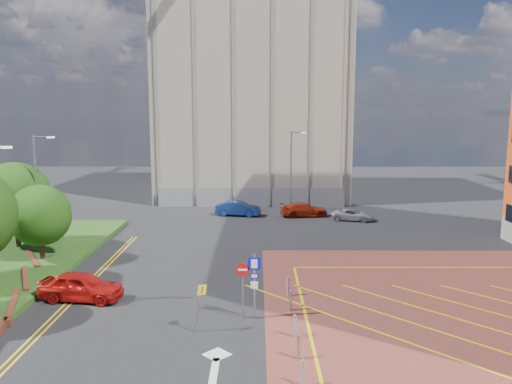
{
  "coord_description": "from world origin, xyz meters",
  "views": [
    {
      "loc": [
        0.66,
        -21.68,
        9.75
      ],
      "look_at": [
        0.57,
        4.82,
        5.56
      ],
      "focal_mm": 35.0,
      "sensor_mm": 36.0,
      "label": 1
    }
  ],
  "objects_px": {
    "lamp_back": "(292,168)",
    "car_blue_back": "(238,208)",
    "car_red_left": "(81,286)",
    "lamp_left_far": "(38,188)",
    "tree_d": "(15,197)",
    "tree_c": "(40,215)",
    "sign_cluster": "(250,280)",
    "warning_sign": "(199,302)",
    "car_red_back": "(304,210)",
    "car_silver_back": "(352,215)"
  },
  "relations": [
    {
      "from": "lamp_left_far",
      "to": "car_red_left",
      "type": "distance_m",
      "value": 11.06
    },
    {
      "from": "lamp_left_far",
      "to": "tree_d",
      "type": "bearing_deg",
      "value": 154.32
    },
    {
      "from": "lamp_left_far",
      "to": "sign_cluster",
      "type": "bearing_deg",
      "value": -36.82
    },
    {
      "from": "lamp_left_far",
      "to": "sign_cluster",
      "type": "height_order",
      "value": "lamp_left_far"
    },
    {
      "from": "tree_d",
      "to": "sign_cluster",
      "type": "height_order",
      "value": "tree_d"
    },
    {
      "from": "tree_d",
      "to": "lamp_left_far",
      "type": "relative_size",
      "value": 0.76
    },
    {
      "from": "tree_d",
      "to": "car_blue_back",
      "type": "height_order",
      "value": "tree_d"
    },
    {
      "from": "lamp_back",
      "to": "car_blue_back",
      "type": "xyz_separation_m",
      "value": [
        -5.28,
        -2.61,
        -3.66
      ]
    },
    {
      "from": "tree_c",
      "to": "car_red_left",
      "type": "relative_size",
      "value": 1.12
    },
    {
      "from": "tree_c",
      "to": "car_silver_back",
      "type": "xyz_separation_m",
      "value": [
        22.89,
        13.31,
        -2.66
      ]
    },
    {
      "from": "tree_c",
      "to": "car_red_back",
      "type": "distance_m",
      "value": 24.05
    },
    {
      "from": "lamp_left_far",
      "to": "car_blue_back",
      "type": "distance_m",
      "value": 19.22
    },
    {
      "from": "warning_sign",
      "to": "lamp_left_far",
      "type": "bearing_deg",
      "value": 134.92
    },
    {
      "from": "lamp_left_far",
      "to": "warning_sign",
      "type": "xyz_separation_m",
      "value": [
        12.47,
        -12.51,
        -3.23
      ]
    },
    {
      "from": "warning_sign",
      "to": "car_blue_back",
      "type": "relative_size",
      "value": 0.53
    },
    {
      "from": "tree_d",
      "to": "car_blue_back",
      "type": "bearing_deg",
      "value": 39.0
    },
    {
      "from": "tree_d",
      "to": "tree_c",
      "type": "bearing_deg",
      "value": -45.0
    },
    {
      "from": "tree_d",
      "to": "warning_sign",
      "type": "height_order",
      "value": "tree_d"
    },
    {
      "from": "sign_cluster",
      "to": "car_red_left",
      "type": "relative_size",
      "value": 0.73
    },
    {
      "from": "tree_d",
      "to": "sign_cluster",
      "type": "distance_m",
      "value": 20.74
    },
    {
      "from": "car_silver_back",
      "to": "lamp_back",
      "type": "bearing_deg",
      "value": 64.14
    },
    {
      "from": "tree_c",
      "to": "car_red_back",
      "type": "xyz_separation_m",
      "value": [
        18.58,
        15.05,
        -2.54
      ]
    },
    {
      "from": "tree_d",
      "to": "lamp_back",
      "type": "xyz_separation_m",
      "value": [
        20.58,
        15.0,
        0.49
      ]
    },
    {
      "from": "tree_d",
      "to": "warning_sign",
      "type": "xyz_separation_m",
      "value": [
        14.55,
        -13.51,
        -2.44
      ]
    },
    {
      "from": "tree_d",
      "to": "warning_sign",
      "type": "bearing_deg",
      "value": -42.87
    },
    {
      "from": "tree_c",
      "to": "car_blue_back",
      "type": "distance_m",
      "value": 19.85
    },
    {
      "from": "sign_cluster",
      "to": "warning_sign",
      "type": "bearing_deg",
      "value": -146.39
    },
    {
      "from": "car_silver_back",
      "to": "car_red_left",
      "type": "bearing_deg",
      "value": 153.4
    },
    {
      "from": "tree_d",
      "to": "sign_cluster",
      "type": "xyz_separation_m",
      "value": [
        16.8,
        -12.02,
        -1.92
      ]
    },
    {
      "from": "lamp_left_far",
      "to": "lamp_back",
      "type": "height_order",
      "value": "lamp_left_far"
    },
    {
      "from": "tree_c",
      "to": "car_blue_back",
      "type": "height_order",
      "value": "tree_c"
    },
    {
      "from": "tree_c",
      "to": "tree_d",
      "type": "xyz_separation_m",
      "value": [
        -3.0,
        3.0,
        0.68
      ]
    },
    {
      "from": "sign_cluster",
      "to": "car_silver_back",
      "type": "relative_size",
      "value": 0.84
    },
    {
      "from": "car_blue_back",
      "to": "tree_c",
      "type": "bearing_deg",
      "value": 151.51
    },
    {
      "from": "warning_sign",
      "to": "tree_d",
      "type": "bearing_deg",
      "value": 137.13
    },
    {
      "from": "warning_sign",
      "to": "car_red_back",
      "type": "height_order",
      "value": "warning_sign"
    },
    {
      "from": "lamp_back",
      "to": "sign_cluster",
      "type": "height_order",
      "value": "lamp_back"
    },
    {
      "from": "sign_cluster",
      "to": "warning_sign",
      "type": "height_order",
      "value": "sign_cluster"
    },
    {
      "from": "tree_d",
      "to": "lamp_back",
      "type": "height_order",
      "value": "lamp_back"
    },
    {
      "from": "tree_d",
      "to": "car_red_back",
      "type": "relative_size",
      "value": 1.35
    },
    {
      "from": "car_red_back",
      "to": "car_silver_back",
      "type": "height_order",
      "value": "car_red_back"
    },
    {
      "from": "car_silver_back",
      "to": "tree_c",
      "type": "bearing_deg",
      "value": 135.76
    },
    {
      "from": "lamp_back",
      "to": "car_blue_back",
      "type": "height_order",
      "value": "lamp_back"
    },
    {
      "from": "lamp_left_far",
      "to": "warning_sign",
      "type": "height_order",
      "value": "lamp_left_far"
    },
    {
      "from": "car_red_left",
      "to": "warning_sign",
      "type": "bearing_deg",
      "value": -112.8
    },
    {
      "from": "lamp_back",
      "to": "car_red_left",
      "type": "bearing_deg",
      "value": -117.35
    },
    {
      "from": "tree_d",
      "to": "lamp_back",
      "type": "bearing_deg",
      "value": 36.09
    },
    {
      "from": "tree_d",
      "to": "sign_cluster",
      "type": "relative_size",
      "value": 1.9
    },
    {
      "from": "tree_c",
      "to": "tree_d",
      "type": "distance_m",
      "value": 4.3
    },
    {
      "from": "car_blue_back",
      "to": "car_red_back",
      "type": "bearing_deg",
      "value": -82.9
    }
  ]
}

